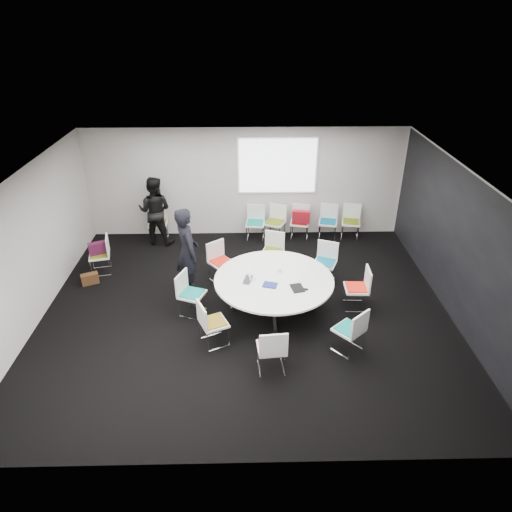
{
  "coord_description": "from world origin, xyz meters",
  "views": [
    {
      "loc": [
        0.03,
        -7.49,
        5.37
      ],
      "look_at": [
        0.2,
        0.4,
        1.0
      ],
      "focal_mm": 32.0,
      "sensor_mm": 36.0,
      "label": 1
    }
  ],
  "objects_px": {
    "chair_ring_d": "(221,269)",
    "chair_person_back": "(159,230)",
    "chair_ring_b": "(324,270)",
    "chair_spare_left": "(101,262)",
    "conference_table": "(274,287)",
    "cup": "(280,270)",
    "maroon_bag": "(98,248)",
    "chair_ring_g": "(271,356)",
    "person_main": "(187,252)",
    "chair_back_e": "(350,228)",
    "chair_ring_c": "(272,259)",
    "laptop": "(250,280)",
    "person_back": "(155,211)",
    "chair_ring_e": "(192,301)",
    "chair_back_d": "(327,228)",
    "chair_back_a": "(255,229)",
    "chair_ring_f": "(213,331)",
    "chair_back_b": "(275,229)",
    "chair_ring_h": "(348,338)",
    "brown_bag": "(90,279)",
    "chair_back_c": "(299,228)"
  },
  "relations": [
    {
      "from": "chair_ring_e",
      "to": "maroon_bag",
      "type": "distance_m",
      "value": 2.77
    },
    {
      "from": "chair_back_b",
      "to": "chair_person_back",
      "type": "relative_size",
      "value": 1.0
    },
    {
      "from": "chair_back_e",
      "to": "laptop",
      "type": "distance_m",
      "value": 4.19
    },
    {
      "from": "laptop",
      "to": "chair_back_b",
      "type": "bearing_deg",
      "value": 1.17
    },
    {
      "from": "chair_ring_f",
      "to": "chair_back_d",
      "type": "bearing_deg",
      "value": 122.51
    },
    {
      "from": "chair_ring_b",
      "to": "chair_back_a",
      "type": "height_order",
      "value": "same"
    },
    {
      "from": "chair_back_d",
      "to": "conference_table",
      "type": "bearing_deg",
      "value": 76.61
    },
    {
      "from": "chair_ring_b",
      "to": "maroon_bag",
      "type": "height_order",
      "value": "chair_ring_b"
    },
    {
      "from": "chair_spare_left",
      "to": "conference_table",
      "type": "bearing_deg",
      "value": -125.66
    },
    {
      "from": "chair_ring_c",
      "to": "maroon_bag",
      "type": "xyz_separation_m",
      "value": [
        -3.88,
        -0.05,
        0.34
      ]
    },
    {
      "from": "chair_ring_b",
      "to": "laptop",
      "type": "relative_size",
      "value": 2.66
    },
    {
      "from": "chair_back_b",
      "to": "brown_bag",
      "type": "xyz_separation_m",
      "value": [
        -4.17,
        -2.12,
        -0.16
      ]
    },
    {
      "from": "chair_ring_e",
      "to": "chair_back_d",
      "type": "relative_size",
      "value": 1.0
    },
    {
      "from": "chair_ring_c",
      "to": "chair_ring_d",
      "type": "xyz_separation_m",
      "value": [
        -1.15,
        -0.43,
        0.0
      ]
    },
    {
      "from": "chair_ring_f",
      "to": "chair_back_e",
      "type": "bearing_deg",
      "value": 117.06
    },
    {
      "from": "maroon_bag",
      "to": "chair_back_b",
      "type": "bearing_deg",
      "value": 22.09
    },
    {
      "from": "laptop",
      "to": "chair_spare_left",
      "type": "bearing_deg",
      "value": 77.43
    },
    {
      "from": "chair_ring_f",
      "to": "chair_back_e",
      "type": "height_order",
      "value": "same"
    },
    {
      "from": "chair_ring_d",
      "to": "chair_ring_b",
      "type": "bearing_deg",
      "value": 138.86
    },
    {
      "from": "chair_ring_d",
      "to": "chair_ring_h",
      "type": "bearing_deg",
      "value": 94.84
    },
    {
      "from": "person_back",
      "to": "laptop",
      "type": "height_order",
      "value": "person_back"
    },
    {
      "from": "chair_ring_g",
      "to": "person_main",
      "type": "xyz_separation_m",
      "value": [
        -1.6,
        2.41,
        0.68
      ]
    },
    {
      "from": "chair_ring_h",
      "to": "person_main",
      "type": "height_order",
      "value": "person_main"
    },
    {
      "from": "chair_ring_d",
      "to": "chair_back_c",
      "type": "xyz_separation_m",
      "value": [
        1.93,
        2.02,
        0.0
      ]
    },
    {
      "from": "chair_ring_b",
      "to": "chair_spare_left",
      "type": "distance_m",
      "value": 5.01
    },
    {
      "from": "chair_ring_b",
      "to": "chair_back_a",
      "type": "xyz_separation_m",
      "value": [
        -1.47,
        2.08,
        0.0
      ]
    },
    {
      "from": "chair_back_a",
      "to": "chair_back_b",
      "type": "height_order",
      "value": "same"
    },
    {
      "from": "chair_back_d",
      "to": "person_back",
      "type": "relative_size",
      "value": 0.5
    },
    {
      "from": "chair_ring_c",
      "to": "chair_back_b",
      "type": "xyz_separation_m",
      "value": [
        0.16,
        1.59,
        0.0
      ]
    },
    {
      "from": "chair_person_back",
      "to": "maroon_bag",
      "type": "relative_size",
      "value": 2.2
    },
    {
      "from": "chair_ring_b",
      "to": "chair_ring_g",
      "type": "relative_size",
      "value": 1.0
    },
    {
      "from": "conference_table",
      "to": "person_back",
      "type": "relative_size",
      "value": 1.32
    },
    {
      "from": "chair_ring_c",
      "to": "laptop",
      "type": "xyz_separation_m",
      "value": [
        -0.52,
        -1.65,
        0.47
      ]
    },
    {
      "from": "chair_ring_e",
      "to": "brown_bag",
      "type": "height_order",
      "value": "chair_ring_e"
    },
    {
      "from": "person_back",
      "to": "chair_back_a",
      "type": "bearing_deg",
      "value": -168.3
    },
    {
      "from": "chair_ring_h",
      "to": "person_back",
      "type": "distance_m",
      "value": 5.9
    },
    {
      "from": "chair_ring_b",
      "to": "chair_back_e",
      "type": "height_order",
      "value": "same"
    },
    {
      "from": "chair_ring_h",
      "to": "conference_table",
      "type": "bearing_deg",
      "value": 93.49
    },
    {
      "from": "chair_back_e",
      "to": "maroon_bag",
      "type": "bearing_deg",
      "value": 26.69
    },
    {
      "from": "chair_person_back",
      "to": "cup",
      "type": "relative_size",
      "value": 9.78
    },
    {
      "from": "chair_ring_g",
      "to": "chair_back_c",
      "type": "relative_size",
      "value": 1.0
    },
    {
      "from": "chair_person_back",
      "to": "person_main",
      "type": "distance_m",
      "value": 2.78
    },
    {
      "from": "chair_back_b",
      "to": "laptop",
      "type": "distance_m",
      "value": 3.34
    },
    {
      "from": "chair_spare_left",
      "to": "chair_person_back",
      "type": "bearing_deg",
      "value": -45.32
    },
    {
      "from": "chair_back_e",
      "to": "brown_bag",
      "type": "height_order",
      "value": "chair_back_e"
    },
    {
      "from": "chair_spare_left",
      "to": "chair_person_back",
      "type": "distance_m",
      "value": 1.93
    },
    {
      "from": "chair_back_a",
      "to": "chair_ring_c",
      "type": "bearing_deg",
      "value": 109.51
    },
    {
      "from": "chair_ring_d",
      "to": "chair_person_back",
      "type": "relative_size",
      "value": 1.0
    },
    {
      "from": "chair_back_e",
      "to": "chair_person_back",
      "type": "xyz_separation_m",
      "value": [
        -4.97,
        0.01,
        0.0
      ]
    },
    {
      "from": "chair_ring_b",
      "to": "brown_bag",
      "type": "bearing_deg",
      "value": 23.32
    }
  ]
}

